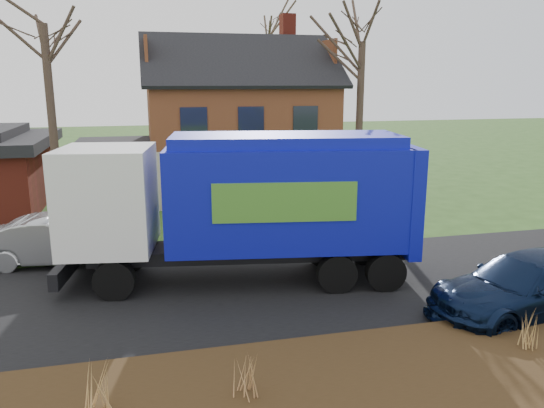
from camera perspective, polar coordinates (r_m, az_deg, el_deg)
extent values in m
plane|color=#2A4918|center=(15.17, -1.86, -9.29)|extent=(120.00, 120.00, 0.00)
cube|color=black|center=(15.16, -1.87, -9.26)|extent=(80.00, 7.00, 0.02)
cube|color=#322110|center=(10.52, 4.41, -19.23)|extent=(80.00, 3.50, 0.30)
cube|color=beige|center=(28.50, -3.73, 4.12)|extent=(9.00, 7.50, 2.70)
cube|color=#5E281B|center=(28.21, -3.82, 9.65)|extent=(9.00, 7.50, 2.80)
cube|color=maroon|center=(29.91, 1.67, 18.23)|extent=(0.70, 0.90, 1.60)
cube|color=beige|center=(27.63, -16.33, 3.23)|extent=(3.50, 5.50, 2.60)
cube|color=black|center=(27.44, -16.52, 6.15)|extent=(3.90, 5.90, 0.24)
cylinder|color=black|center=(14.99, -16.60, -7.86)|extent=(1.15, 0.54, 1.11)
cylinder|color=black|center=(17.06, -15.12, -5.20)|extent=(1.15, 0.54, 1.11)
cylinder|color=black|center=(14.97, 7.00, -7.42)|extent=(1.15, 0.54, 1.11)
cylinder|color=black|center=(17.04, 5.47, -4.81)|extent=(1.15, 0.54, 1.11)
cylinder|color=black|center=(15.30, 12.12, -7.16)|extent=(1.15, 0.54, 1.11)
cylinder|color=black|center=(17.33, 10.00, -4.64)|extent=(1.15, 0.54, 1.11)
cube|color=black|center=(15.62, -2.29, -5.08)|extent=(9.25, 2.67, 0.37)
cube|color=white|center=(15.54, -17.23, 0.55)|extent=(2.83, 3.01, 2.88)
cube|color=black|center=(15.80, -21.42, 1.02)|extent=(0.44, 2.33, 0.96)
cube|color=black|center=(16.38, -21.16, -6.29)|extent=(0.67, 2.67, 0.48)
cube|color=#0D12A0|center=(15.26, 1.45, 0.92)|extent=(7.04, 3.66, 2.88)
cube|color=#0D12A0|center=(15.01, 1.49, 6.89)|extent=(6.68, 3.29, 0.32)
cube|color=#0D12A0|center=(16.03, 13.85, 0.74)|extent=(0.78, 2.74, 3.09)
cube|color=#45842B|center=(13.91, 1.41, 0.17)|extent=(3.80, 0.63, 1.07)
cube|color=#45842B|center=(16.54, 0.39, 2.25)|extent=(3.80, 0.63, 1.07)
imported|color=#A1A5A9|center=(18.39, -21.90, -3.65)|extent=(4.87, 2.18, 1.55)
imported|color=black|center=(14.82, 25.70, -7.98)|extent=(5.59, 2.95, 1.55)
cylinder|color=#403026|center=(23.05, -22.52, 7.60)|extent=(0.33, 0.33, 7.93)
cylinder|color=#423227|center=(26.39, 9.37, 8.61)|extent=(0.35, 0.35, 7.59)
cylinder|color=#46372A|center=(37.32, -0.42, 10.95)|extent=(0.33, 0.33, 8.79)
cone|color=tan|center=(9.82, -18.11, -18.42)|extent=(0.04, 0.04, 0.88)
cone|color=tan|center=(9.83, -19.01, -18.44)|extent=(0.04, 0.04, 0.88)
cone|color=tan|center=(9.81, -17.20, -18.40)|extent=(0.04, 0.04, 0.88)
cone|color=tan|center=(9.92, -18.06, -18.07)|extent=(0.04, 0.04, 0.88)
cone|color=tan|center=(9.72, -18.16, -18.78)|extent=(0.04, 0.04, 0.88)
cone|color=#B4814F|center=(9.81, -2.82, -17.81)|extent=(0.04, 0.04, 0.87)
cone|color=#B4814F|center=(9.79, -3.65, -17.89)|extent=(0.04, 0.04, 0.87)
cone|color=#B4814F|center=(9.83, -2.00, -17.72)|extent=(0.04, 0.04, 0.87)
cone|color=#B4814F|center=(9.90, -2.95, -17.49)|extent=(0.04, 0.04, 0.87)
cone|color=#B4814F|center=(9.72, -2.69, -18.13)|extent=(0.04, 0.04, 0.87)
cone|color=tan|center=(12.56, 25.79, -12.09)|extent=(0.04, 0.04, 0.81)
cone|color=tan|center=(12.48, 25.27, -12.21)|extent=(0.04, 0.04, 0.81)
cone|color=tan|center=(12.65, 26.30, -11.97)|extent=(0.04, 0.04, 0.81)
cone|color=tan|center=(12.64, 25.46, -11.89)|extent=(0.04, 0.04, 0.81)
cone|color=tan|center=(12.48, 26.12, -12.28)|extent=(0.04, 0.04, 0.81)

